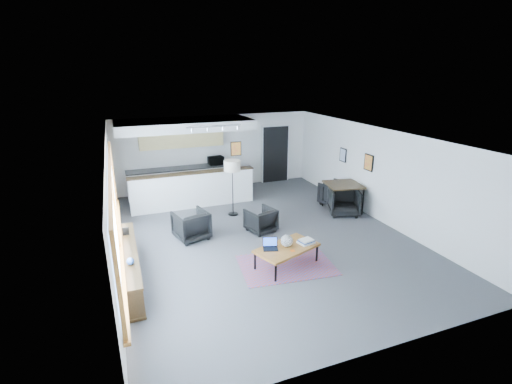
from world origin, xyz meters
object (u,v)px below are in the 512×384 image
object	(u,v)px
microwave	(216,160)
ceramic_pot	(287,241)
dining_table	(343,186)
armchair_left	(191,224)
armchair_right	(261,219)
coffee_table	(287,248)
dining_chair_far	(335,195)
laptop	(270,245)
floor_lamp	(232,168)
book_stack	(306,241)
dining_chair_near	(344,203)

from	to	relation	value
microwave	ceramic_pot	bearing A→B (deg)	-96.19
dining_table	armchair_left	bearing A→B (deg)	-176.03
armchair_right	microwave	distance (m)	3.96
coffee_table	dining_chair_far	world-z (taller)	dining_chair_far
armchair_left	laptop	bearing A→B (deg)	109.16
coffee_table	dining_chair_far	xyz separation A→B (m)	(3.08, 2.91, -0.06)
floor_lamp	dining_table	world-z (taller)	floor_lamp
armchair_left	dining_table	xyz separation A→B (m)	(4.69, 0.33, 0.37)
dining_table	microwave	distance (m)	4.53
armchair_left	book_stack	bearing A→B (deg)	121.79
book_stack	dining_chair_far	xyz separation A→B (m)	(2.60, 2.90, -0.14)
ceramic_pot	armchair_right	world-z (taller)	ceramic_pot
armchair_right	dining_chair_far	distance (m)	3.10
dining_chair_far	microwave	size ratio (longest dim) A/B	1.38
armchair_right	floor_lamp	distance (m)	1.80
armchair_left	dining_chair_near	world-z (taller)	armchair_left
armchair_right	microwave	world-z (taller)	microwave
coffee_table	dining_table	distance (m)	3.91
dining_chair_near	armchair_left	bearing A→B (deg)	-157.18
armchair_right	dining_chair_near	bearing A→B (deg)	168.79
dining_table	dining_chair_near	xyz separation A→B (m)	(-0.15, -0.29, -0.40)
laptop	dining_table	world-z (taller)	dining_table
armchair_left	dining_chair_far	size ratio (longest dim) A/B	1.13
dining_table	ceramic_pot	bearing A→B (deg)	-141.28
laptop	armchair_right	distance (m)	1.89
microwave	dining_table	bearing A→B (deg)	-54.08
dining_chair_near	dining_chair_far	size ratio (longest dim) A/B	1.04
armchair_right	ceramic_pot	bearing A→B (deg)	69.38
armchair_right	dining_chair_far	size ratio (longest dim) A/B	0.99
laptop	dining_chair_near	size ratio (longest dim) A/B	0.51
ceramic_pot	dining_chair_far	distance (m)	4.22
dining_chair_near	ceramic_pot	bearing A→B (deg)	-121.07
microwave	dining_chair_far	bearing A→B (deg)	-49.33
floor_lamp	dining_chair_far	bearing A→B (deg)	-6.79
dining_table	dining_chair_far	distance (m)	0.63
dining_chair_near	microwave	world-z (taller)	microwave
book_stack	dining_chair_near	distance (m)	3.22
armchair_left	dining_chair_far	bearing A→B (deg)	175.91
microwave	dining_chair_near	bearing A→B (deg)	-57.85
book_stack	microwave	distance (m)	5.83
dining_chair_far	ceramic_pot	bearing A→B (deg)	25.37
coffee_table	armchair_left	bearing A→B (deg)	108.01
ceramic_pot	microwave	size ratio (longest dim) A/B	0.52
floor_lamp	book_stack	bearing A→B (deg)	-78.73
laptop	book_stack	xyz separation A→B (m)	(0.83, -0.08, -0.02)
dining_table	book_stack	bearing A→B (deg)	-136.38
laptop	floor_lamp	bearing A→B (deg)	104.38
dining_table	dining_chair_far	xyz separation A→B (m)	(0.05, 0.47, -0.42)
floor_lamp	microwave	xyz separation A→B (m)	(0.17, 2.49, -0.33)
dining_table	dining_chair_far	world-z (taller)	dining_table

